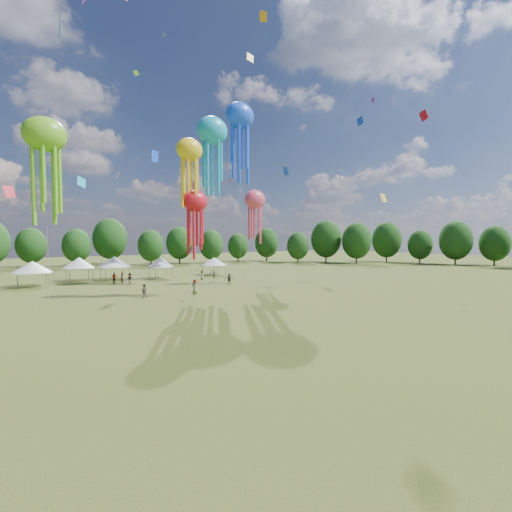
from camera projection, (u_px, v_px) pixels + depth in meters
ground at (434, 364)px, 21.73m from camera, size 300.00×300.00×0.00m
spectator_near at (144, 291)px, 45.97m from camera, size 1.05×0.99×1.71m
spectators_far at (176, 279)px, 59.78m from camera, size 18.72×18.15×1.90m
festival_tents at (117, 263)px, 64.94m from camera, size 37.38×9.58×4.26m
show_kites at (198, 154)px, 55.80m from camera, size 36.64×15.99×32.18m
small_kites at (164, 94)px, 54.52m from camera, size 71.48×59.26×45.27m
treeline at (110, 244)px, 70.09m from camera, size 201.57×95.24×13.43m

